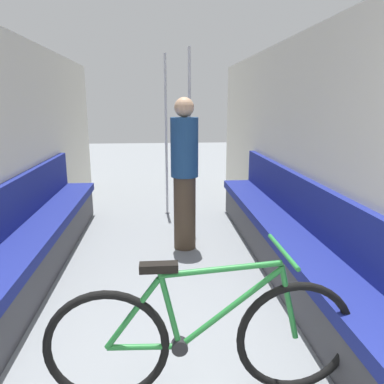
{
  "coord_description": "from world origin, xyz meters",
  "views": [
    {
      "loc": [
        -0.01,
        -0.41,
        1.62
      ],
      "look_at": [
        0.23,
        2.22,
        0.99
      ],
      "focal_mm": 35.0,
      "sensor_mm": 36.0,
      "label": 1
    }
  ],
  "objects": [
    {
      "name": "grab_pole_near",
      "position": [
        0.38,
        4.33,
        1.11
      ],
      "size": [
        0.08,
        0.08,
        2.28
      ],
      "color": "gray",
      "rests_on": "ground"
    },
    {
      "name": "wall_right",
      "position": [
        1.46,
        2.86,
        1.15
      ],
      "size": [
        0.1,
        8.92,
        2.3
      ],
      "primitive_type": "cube",
      "color": "beige",
      "rests_on": "ground"
    },
    {
      "name": "grab_pole_far",
      "position": [
        0.1,
        5.0,
        1.11
      ],
      "size": [
        0.08,
        0.08,
        2.28
      ],
      "color": "gray",
      "rests_on": "ground"
    },
    {
      "name": "bicycle",
      "position": [
        0.21,
        1.38,
        0.36
      ],
      "size": [
        1.72,
        0.46,
        0.87
      ],
      "rotation": [
        0.0,
        0.0,
        -0.27
      ],
      "color": "black",
      "rests_on": "ground"
    },
    {
      "name": "bench_seat_row_left",
      "position": [
        -1.21,
        2.97,
        0.31
      ],
      "size": [
        0.44,
        4.15,
        0.92
      ],
      "color": "#3D3D42",
      "rests_on": "ground"
    },
    {
      "name": "passenger_standing",
      "position": [
        0.27,
        3.61,
        0.87
      ],
      "size": [
        0.3,
        0.3,
        1.68
      ],
      "rotation": [
        0.0,
        0.0,
        1.31
      ],
      "color": "#473828",
      "rests_on": "ground"
    },
    {
      "name": "bench_seat_row_right",
      "position": [
        1.21,
        2.97,
        0.31
      ],
      "size": [
        0.44,
        4.15,
        0.92
      ],
      "color": "#3D3D42",
      "rests_on": "ground"
    }
  ]
}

